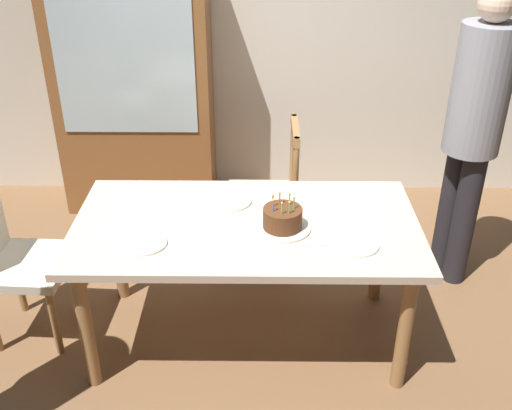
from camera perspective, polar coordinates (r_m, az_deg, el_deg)
The scene contains 14 objects.
ground at distance 3.42m, azimuth -0.86°, elevation -12.37°, with size 6.40×6.40×0.00m, color brown.
back_wall at distance 4.51m, azimuth -0.42°, elevation 16.85°, with size 6.40×0.10×2.60m, color silver.
dining_table at distance 3.03m, azimuth -0.95°, elevation -3.06°, with size 1.74×0.91×0.74m.
birthday_cake at distance 2.90m, azimuth 2.56°, elevation -1.43°, with size 0.28×0.28×0.18m.
plate_near_celebrant at distance 2.86m, azimuth -10.72°, elevation -3.62°, with size 0.22×0.22×0.01m, color white.
plate_far_side at distance 3.16m, azimuth -2.45°, elevation 0.36°, with size 0.22×0.22×0.01m, color white.
plate_near_guest at distance 2.84m, azimuth 9.55°, elevation -3.74°, with size 0.22×0.22×0.01m, color white.
fork_near_celebrant at distance 2.88m, azimuth -13.88°, elevation -3.74°, with size 0.18×0.02×0.01m, color silver.
fork_far_side at distance 3.17m, azimuth -5.34°, elevation 0.29°, with size 0.18×0.02×0.01m, color silver.
fork_near_guest at distance 2.82m, azimuth 6.32°, elevation -3.81°, with size 0.18×0.02×0.01m, color silver.
chair_spindle_back at distance 3.79m, azimuth 1.01°, elevation 0.72°, with size 0.44×0.44×0.95m.
chair_upholstered at distance 3.40m, azimuth -22.72°, elevation -4.14°, with size 0.47×0.46×0.95m.
person_guest at distance 3.61m, azimuth 20.20°, elevation 7.26°, with size 0.32×0.32×1.79m.
china_cabinet at distance 4.41m, azimuth -11.64°, elevation 11.31°, with size 1.10×0.45×1.90m.
Camera 1 is at (0.08, -2.55, 2.28)m, focal length 41.65 mm.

